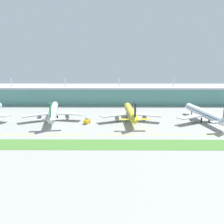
# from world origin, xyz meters

# --- Properties ---
(ground_plane) EXTENTS (600.00, 600.00, 0.00)m
(ground_plane) POSITION_xyz_m (0.00, 0.00, 0.00)
(ground_plane) COLOR gray
(terminal_building) EXTENTS (288.00, 34.00, 27.28)m
(terminal_building) POSITION_xyz_m (-0.00, 103.92, 9.34)
(terminal_building) COLOR #5B9E93
(terminal_building) RESTS_ON ground
(airliner_near_middle) EXTENTS (48.05, 66.78, 18.90)m
(airliner_near_middle) POSITION_xyz_m (-53.55, 30.61, 6.45)
(airliner_near_middle) COLOR silver
(airliner_near_middle) RESTS_ON ground
(airliner_center) EXTENTS (48.75, 61.09, 18.90)m
(airliner_center) POSITION_xyz_m (7.80, 28.34, 6.45)
(airliner_center) COLOR yellow
(airliner_center) RESTS_ON ground
(airliner_far_middle) EXTENTS (48.20, 64.80, 18.90)m
(airliner_far_middle) POSITION_xyz_m (64.46, 24.82, 6.45)
(airliner_far_middle) COLOR white
(airliner_far_middle) RESTS_ON ground
(taxiway_stripe_west) EXTENTS (28.00, 0.70, 0.04)m
(taxiway_stripe_west) POSITION_xyz_m (-71.00, -9.01, 0.02)
(taxiway_stripe_west) COLOR yellow
(taxiway_stripe_west) RESTS_ON ground
(taxiway_stripe_mid_west) EXTENTS (28.00, 0.70, 0.04)m
(taxiway_stripe_mid_west) POSITION_xyz_m (-37.00, -9.01, 0.02)
(taxiway_stripe_mid_west) COLOR yellow
(taxiway_stripe_mid_west) RESTS_ON ground
(taxiway_stripe_centre) EXTENTS (28.00, 0.70, 0.04)m
(taxiway_stripe_centre) POSITION_xyz_m (-3.00, -9.01, 0.02)
(taxiway_stripe_centre) COLOR yellow
(taxiway_stripe_centre) RESTS_ON ground
(taxiway_stripe_mid_east) EXTENTS (28.00, 0.70, 0.04)m
(taxiway_stripe_mid_east) POSITION_xyz_m (31.00, -9.01, 0.02)
(taxiway_stripe_mid_east) COLOR yellow
(taxiway_stripe_mid_east) RESTS_ON ground
(taxiway_stripe_east) EXTENTS (28.00, 0.70, 0.04)m
(taxiway_stripe_east) POSITION_xyz_m (65.00, -9.01, 0.02)
(taxiway_stripe_east) COLOR yellow
(taxiway_stripe_east) RESTS_ON ground
(grass_verge) EXTENTS (300.00, 18.00, 0.10)m
(grass_verge) POSITION_xyz_m (0.00, -27.86, 0.05)
(grass_verge) COLOR #477A33
(grass_verge) RESTS_ON ground
(fuel_truck) EXTENTS (4.78, 7.65, 4.95)m
(fuel_truck) POSITION_xyz_m (-25.51, 19.67, 2.26)
(fuel_truck) COLOR gold
(fuel_truck) RESTS_ON ground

